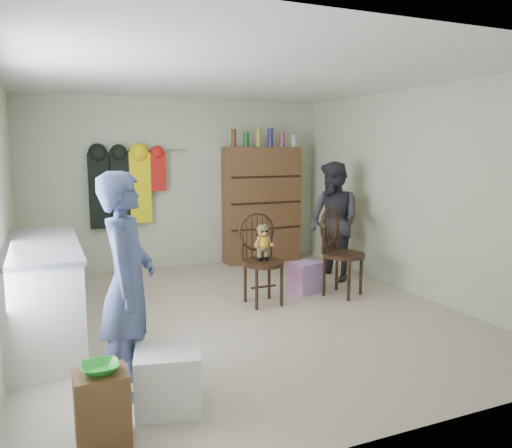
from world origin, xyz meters
name	(u,v)px	position (x,y,z in m)	size (l,w,h in m)	color
ground_plane	(242,315)	(0.00, 0.00, 0.00)	(5.00, 5.00, 0.00)	#C1B19C
room_walls	(224,166)	(0.00, 0.53, 1.58)	(5.00, 5.00, 5.00)	beige
counter	(44,293)	(-1.95, 0.00, 0.47)	(0.64, 1.86, 0.94)	silver
stool	(102,407)	(-1.65, -1.86, 0.23)	(0.32, 0.27, 0.45)	brown
bowl	(100,368)	(-1.65, -1.86, 0.48)	(0.23, 0.23, 0.06)	green
plastic_tub	(168,379)	(-1.19, -1.60, 0.21)	(0.44, 0.42, 0.42)	white
chair_front	(261,252)	(0.36, 0.30, 0.60)	(0.47, 0.47, 1.05)	black
chair_far	(339,248)	(1.36, 0.24, 0.58)	(0.66, 0.66, 1.08)	black
striped_bag	(305,277)	(1.04, 0.49, 0.19)	(0.35, 0.28, 0.37)	pink
person_left	(128,284)	(-1.38, -1.25, 0.81)	(0.59, 0.39, 1.63)	#475282
person_right	(334,221)	(1.69, 0.89, 0.80)	(0.78, 0.61, 1.60)	#2D2B33
dresser	(262,204)	(1.25, 2.30, 0.91)	(1.20, 0.39, 2.08)	brown
coat_rack	(125,186)	(-0.83, 2.38, 1.25)	(1.42, 0.12, 1.09)	#99999E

